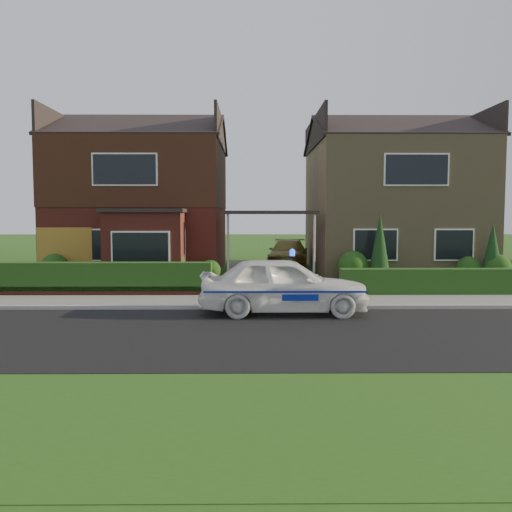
{
  "coord_description": "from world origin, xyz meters",
  "views": [
    {
      "loc": [
        -0.79,
        -11.7,
        2.62
      ],
      "look_at": [
        -0.65,
        3.5,
        1.45
      ],
      "focal_mm": 38.0,
      "sensor_mm": 36.0,
      "label": 1
    }
  ],
  "objects": [
    {
      "name": "ground",
      "position": [
        0.0,
        0.0,
        0.0
      ],
      "size": [
        120.0,
        120.0,
        0.0
      ],
      "primitive_type": "plane",
      "color": "#255015",
      "rests_on": "ground"
    },
    {
      "name": "road",
      "position": [
        0.0,
        0.0,
        0.0
      ],
      "size": [
        60.0,
        6.0,
        0.02
      ],
      "primitive_type": "cube",
      "color": "black",
      "rests_on": "ground"
    },
    {
      "name": "shrub_right_mid",
      "position": [
        7.8,
        9.5,
        0.48
      ],
      "size": [
        0.96,
        0.96,
        0.96
      ],
      "primitive_type": "sphere",
      "color": "black",
      "rests_on": "ground"
    },
    {
      "name": "shrub_right_near",
      "position": [
        3.2,
        9.4,
        0.6
      ],
      "size": [
        1.2,
        1.2,
        1.2
      ],
      "primitive_type": "sphere",
      "color": "black",
      "rests_on": "ground"
    },
    {
      "name": "hedge_right",
      "position": [
        5.8,
        5.35,
        0.0
      ],
      "size": [
        7.5,
        0.55,
        0.8
      ],
      "primitive_type": "cube",
      "color": "black",
      "rests_on": "ground"
    },
    {
      "name": "driveway_car",
      "position": [
        1.0,
        14.17,
        0.76
      ],
      "size": [
        2.25,
        4.58,
        1.28
      ],
      "primitive_type": "imported",
      "rotation": [
        0.0,
        0.0,
        -0.11
      ],
      "color": "olive",
      "rests_on": "driveway"
    },
    {
      "name": "hedge_left",
      "position": [
        -5.8,
        5.45,
        0.0
      ],
      "size": [
        7.5,
        0.55,
        0.9
      ],
      "primitive_type": "cube",
      "color": "black",
      "rests_on": "ground"
    },
    {
      "name": "potted_plant_a",
      "position": [
        -9.0,
        6.95,
        0.41
      ],
      "size": [
        0.51,
        0.43,
        0.82
      ],
      "primitive_type": "imported",
      "rotation": [
        0.0,
        0.0,
        0.37
      ],
      "color": "gray",
      "rests_on": "ground"
    },
    {
      "name": "conifer_b",
      "position": [
        8.6,
        9.2,
        1.1
      ],
      "size": [
        0.9,
        0.9,
        2.2
      ],
      "primitive_type": "cone",
      "color": "black",
      "rests_on": "ground"
    },
    {
      "name": "driveway",
      "position": [
        0.0,
        11.0,
        0.06
      ],
      "size": [
        3.8,
        12.0,
        0.12
      ],
      "primitive_type": "cube",
      "color": "#666059",
      "rests_on": "ground"
    },
    {
      "name": "house_left",
      "position": [
        -5.78,
        13.9,
        3.81
      ],
      "size": [
        7.5,
        9.53,
        7.25
      ],
      "color": "maroon",
      "rests_on": "ground"
    },
    {
      "name": "shrub_left_near",
      "position": [
        -2.4,
        9.6,
        0.42
      ],
      "size": [
        0.84,
        0.84,
        0.84
      ],
      "primitive_type": "sphere",
      "color": "black",
      "rests_on": "ground"
    },
    {
      "name": "shrub_right_far",
      "position": [
        8.8,
        9.2,
        0.54
      ],
      "size": [
        1.08,
        1.08,
        1.08
      ],
      "primitive_type": "sphere",
      "color": "black",
      "rests_on": "ground"
    },
    {
      "name": "sidewalk",
      "position": [
        0.0,
        4.1,
        0.05
      ],
      "size": [
        60.0,
        2.0,
        0.1
      ],
      "primitive_type": "cube",
      "color": "slate",
      "rests_on": "ground"
    },
    {
      "name": "garage_door",
      "position": [
        -8.25,
        9.96,
        1.05
      ],
      "size": [
        2.2,
        0.1,
        2.1
      ],
      "primitive_type": "cube",
      "color": "olive",
      "rests_on": "ground"
    },
    {
      "name": "house_right",
      "position": [
        5.8,
        13.99,
        3.66
      ],
      "size": [
        7.5,
        8.06,
        7.25
      ],
      "color": "#907958",
      "rests_on": "ground"
    },
    {
      "name": "kerb",
      "position": [
        0.0,
        3.05,
        0.06
      ],
      "size": [
        60.0,
        0.16,
        0.12
      ],
      "primitive_type": "cube",
      "color": "#9E9993",
      "rests_on": "ground"
    },
    {
      "name": "shrub_left_mid",
      "position": [
        -4.0,
        9.3,
        0.66
      ],
      "size": [
        1.32,
        1.32,
        1.32
      ],
      "primitive_type": "sphere",
      "color": "black",
      "rests_on": "ground"
    },
    {
      "name": "dwarf_wall",
      "position": [
        -5.8,
        5.3,
        0.18
      ],
      "size": [
        7.7,
        0.25,
        0.36
      ],
      "primitive_type": "cube",
      "color": "maroon",
      "rests_on": "ground"
    },
    {
      "name": "grass_verge",
      "position": [
        0.0,
        -5.0,
        0.0
      ],
      "size": [
        60.0,
        4.0,
        0.01
      ],
      "primitive_type": "cube",
      "color": "#255015",
      "rests_on": "ground"
    },
    {
      "name": "carport_link",
      "position": [
        0.0,
        10.95,
        2.66
      ],
      "size": [
        3.8,
        3.0,
        2.77
      ],
      "color": "black",
      "rests_on": "ground"
    },
    {
      "name": "shrub_left_far",
      "position": [
        -8.5,
        9.5,
        0.54
      ],
      "size": [
        1.08,
        1.08,
        1.08
      ],
      "primitive_type": "sphere",
      "color": "black",
      "rests_on": "ground"
    },
    {
      "name": "police_car",
      "position": [
        0.07,
        2.4,
        0.75
      ],
      "size": [
        4.06,
        4.42,
        1.67
      ],
      "rotation": [
        0.0,
        0.0,
        1.57
      ],
      "color": "white",
      "rests_on": "ground"
    },
    {
      "name": "potted_plant_c",
      "position": [
        -2.5,
        6.47,
        0.41
      ],
      "size": [
        0.54,
        0.54,
        0.81
      ],
      "primitive_type": "imported",
      "rotation": [
        0.0,
        0.0,
        1.38
      ],
      "color": "gray",
      "rests_on": "ground"
    },
    {
      "name": "potted_plant_b",
      "position": [
        -7.43,
        8.36,
        0.36
      ],
      "size": [
        0.5,
        0.47,
        0.71
      ],
      "primitive_type": "imported",
      "rotation": [
        0.0,
        0.0,
        0.51
      ],
      "color": "gray",
      "rests_on": "ground"
    },
    {
      "name": "conifer_a",
      "position": [
        4.2,
        9.2,
        1.3
      ],
      "size": [
        0.9,
        0.9,
        2.6
      ],
      "primitive_type": "cone",
      "color": "black",
      "rests_on": "ground"
    }
  ]
}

